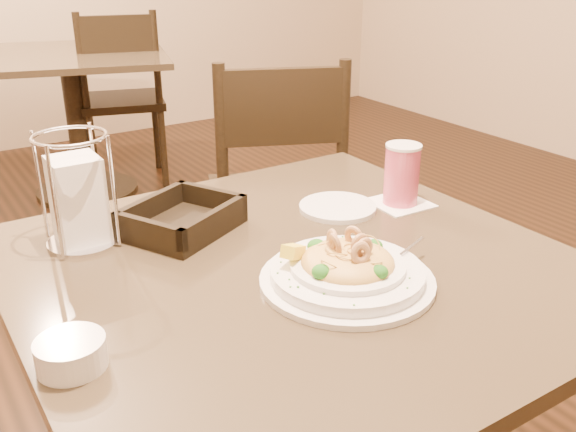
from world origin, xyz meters
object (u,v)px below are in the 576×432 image
dining_chair_near (277,190)px  napkin_caddy (78,198)px  drink_glass (402,175)px  bread_basket (182,220)px  pasta_bowl (347,269)px  side_plate (338,207)px  butter_ramekin (71,354)px  main_table (294,375)px  dining_chair_far (122,95)px  background_table (76,100)px

dining_chair_near → napkin_caddy: 1.01m
drink_glass → bread_basket: bearing=164.1°
dining_chair_near → pasta_bowl: size_ratio=3.01×
side_plate → butter_ramekin: (-0.60, -0.23, 0.01)m
drink_glass → main_table: bearing=-162.6°
dining_chair_near → side_plate: 0.79m
dining_chair_near → drink_glass: bearing=101.5°
drink_glass → pasta_bowl: bearing=-145.4°
dining_chair_far → drink_glass: dining_chair_far is taller
main_table → dining_chair_near: 0.97m
main_table → butter_ramekin: size_ratio=10.00×
dining_chair_near → dining_chair_far: (0.06, 1.63, 0.00)m
dining_chair_far → napkin_caddy: (-0.83, -2.20, 0.33)m
main_table → background_table: 2.48m
bread_basket → background_table: bearing=79.5°
dining_chair_near → dining_chair_far: same height
drink_glass → bread_basket: (-0.43, 0.12, -0.04)m
background_table → dining_chair_near: (0.18, -1.62, -0.01)m
dining_chair_near → pasta_bowl: bearing=87.7°
dining_chair_near → pasta_bowl: dining_chair_near is taller
pasta_bowl → napkin_caddy: bearing=129.0°
background_table → butter_ramekin: 2.65m
background_table → pasta_bowl: (-0.28, -2.56, 0.26)m
side_plate → dining_chair_near: bearing=67.4°
napkin_caddy → bread_basket: bearing=-15.2°
bread_basket → napkin_caddy: 0.19m
dining_chair_near → bread_basket: dining_chair_near is taller
main_table → dining_chair_far: 2.53m
napkin_caddy → drink_glass: bearing=-15.7°
dining_chair_far → butter_ramekin: (-0.95, -2.55, 0.26)m
main_table → pasta_bowl: bearing=-73.4°
pasta_bowl → side_plate: size_ratio=1.97×
side_plate → butter_ramekin: 0.65m
drink_glass → butter_ramekin: size_ratio=1.42×
main_table → background_table: size_ratio=0.80×
drink_glass → napkin_caddy: size_ratio=0.62×
dining_chair_far → background_table: bearing=19.4°
dining_chair_near → butter_ramekin: 1.31m
bread_basket → napkin_caddy: napkin_caddy is taller
drink_glass → side_plate: size_ratio=0.82×
background_table → drink_glass: 2.37m
side_plate → drink_glass: bearing=-19.6°
pasta_bowl → drink_glass: (0.30, 0.21, 0.04)m
pasta_bowl → bread_basket: size_ratio=1.24×
dining_chair_far → pasta_bowl: bearing=94.9°
background_table → side_plate: size_ratio=7.14×
main_table → dining_chair_far: (0.55, 2.47, -0.01)m
drink_glass → bread_basket: size_ratio=0.51×
napkin_caddy → dining_chair_far: bearing=69.3°
dining_chair_far → butter_ramekin: size_ratio=10.33×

